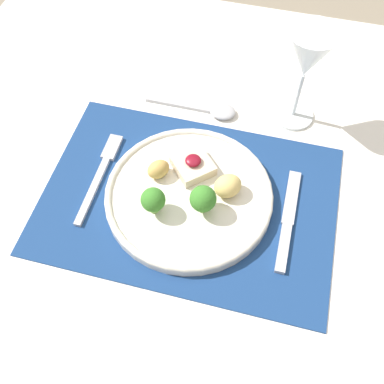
{
  "coord_description": "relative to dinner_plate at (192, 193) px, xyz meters",
  "views": [
    {
      "loc": [
        0.1,
        -0.39,
        1.4
      ],
      "look_at": [
        0.0,
        0.0,
        0.78
      ],
      "focal_mm": 42.0,
      "sensor_mm": 36.0,
      "label": 1
    }
  ],
  "objects": [
    {
      "name": "wine_glass_near",
      "position": [
        0.14,
        0.23,
        0.12
      ],
      "size": [
        0.09,
        0.09,
        0.19
      ],
      "color": "white",
      "rests_on": "dining_table"
    },
    {
      "name": "spoon",
      "position": [
        -0.01,
        0.2,
        -0.01
      ],
      "size": [
        0.18,
        0.04,
        0.01
      ],
      "rotation": [
        0.0,
        0.0,
        -0.05
      ],
      "color": "#B2B2B7",
      "rests_on": "dining_table"
    },
    {
      "name": "fork",
      "position": [
        -0.17,
        0.01,
        -0.01
      ],
      "size": [
        0.02,
        0.19,
        0.01
      ],
      "rotation": [
        0.0,
        0.0,
        -0.02
      ],
      "color": "#B2B2B7",
      "rests_on": "placemat"
    },
    {
      "name": "ground_plane",
      "position": [
        -0.0,
        -0.0,
        -0.78
      ],
      "size": [
        8.0,
        8.0,
        0.0
      ],
      "primitive_type": "plane",
      "color": "gray"
    },
    {
      "name": "dining_table",
      "position": [
        -0.0,
        -0.0,
        -0.12
      ],
      "size": [
        1.12,
        1.11,
        0.76
      ],
      "color": "white",
      "rests_on": "ground_plane"
    },
    {
      "name": "placemat",
      "position": [
        -0.0,
        -0.0,
        -0.02
      ],
      "size": [
        0.49,
        0.34,
        0.0
      ],
      "primitive_type": "cube",
      "color": "navy",
      "rests_on": "dining_table"
    },
    {
      "name": "knife",
      "position": [
        0.16,
        -0.02,
        -0.01
      ],
      "size": [
        0.02,
        0.19,
        0.01
      ],
      "rotation": [
        0.0,
        0.0,
        -0.01
      ],
      "color": "#B2B2B7",
      "rests_on": "placemat"
    },
    {
      "name": "dinner_plate",
      "position": [
        0.0,
        0.0,
        0.0
      ],
      "size": [
        0.28,
        0.28,
        0.07
      ],
      "color": "silver",
      "rests_on": "placemat"
    }
  ]
}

